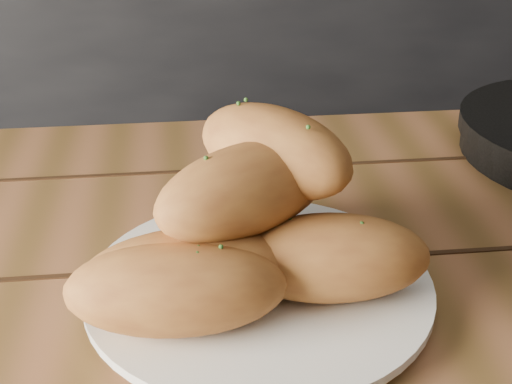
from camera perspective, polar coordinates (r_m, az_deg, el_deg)
The scene contains 3 objects.
counter at distance 1.82m, azimuth 8.18°, elevation 6.07°, with size 2.80×0.60×0.90m, color black.
plate at distance 0.60m, azimuth 0.22°, elevation -7.73°, with size 0.29×0.29×0.02m.
bread_rolls at distance 0.56m, azimuth -1.02°, elevation -2.93°, with size 0.28×0.24×0.14m.
Camera 1 is at (-0.44, 0.06, 1.10)m, focal length 50.00 mm.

